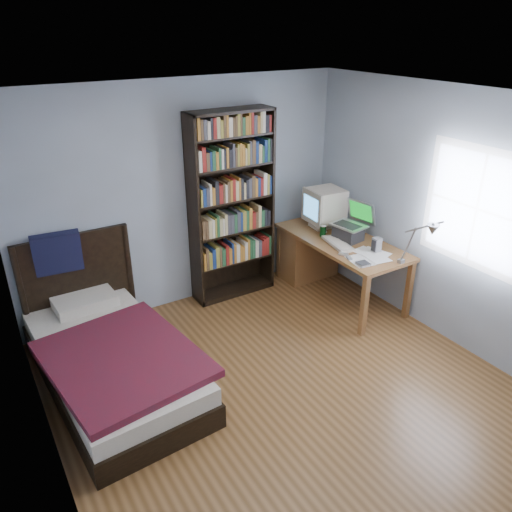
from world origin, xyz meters
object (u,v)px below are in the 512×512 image
speaker (377,245)px  bookshelf (232,207)px  desk_lamp (428,233)px  laptop (350,230)px  keyboard (338,244)px  bed (109,354)px  desk (316,250)px  crt_monitor (324,206)px  soda_can (323,231)px

speaker → bookshelf: bearing=133.9°
desk_lamp → speaker: (0.09, 0.71, -0.41)m
laptop → keyboard: laptop is taller
speaker → bookshelf: bookshelf is taller
laptop → bed: (-2.85, -0.04, -0.60)m
keyboard → bed: (-2.64, 0.01, -0.49)m
desk → speaker: speaker is taller
crt_monitor → speaker: 0.90m
bed → desk_lamp: bearing=-21.2°
desk_lamp → keyboard: size_ratio=1.34×
soda_can → speaker: bearing=-70.6°
laptop → bed: bearing=-179.3°
keyboard → soda_can: size_ratio=3.56×
desk → desk_lamp: 1.80m
soda_can → bed: size_ratio=0.06×
keyboard → soda_can: soda_can is taller
bookshelf → desk: bearing=-15.2°
crt_monitor → laptop: bearing=-88.9°
crt_monitor → soda_can: crt_monitor is taller
crt_monitor → bookshelf: bookshelf is taller
laptop → bookshelf: (-1.10, 0.77, 0.24)m
crt_monitor → soda_can: bearing=-128.6°
desk → desk_lamp: size_ratio=2.70×
keyboard → speaker: (0.23, -0.36, 0.06)m
soda_can → desk_lamp: bearing=-84.5°
crt_monitor → bookshelf: size_ratio=0.22×
desk → soda_can: 0.48m
soda_can → bookshelf: bookshelf is taller
keyboard → speaker: size_ratio=2.83×
crt_monitor → laptop: crt_monitor is taller
laptop → keyboard: (-0.21, -0.05, -0.11)m
speaker → keyboard: bearing=123.8°
bed → laptop: bearing=0.7°
keyboard → speaker: bearing=-46.0°
crt_monitor → speaker: crt_monitor is taller
laptop → keyboard: bearing=-166.0°
crt_monitor → laptop: (0.01, -0.47, -0.15)m
soda_can → bookshelf: 1.09m
desk_lamp → soda_can: (-0.13, 1.34, -0.43)m
keyboard → desk_lamp: bearing=-71.8°
desk → bookshelf: size_ratio=0.76×
bed → bookshelf: bearing=24.8°
desk → bookshelf: 1.25m
keyboard → bed: bearing=-169.6°
crt_monitor → desk_lamp: desk_lamp is taller
keyboard → soda_can: (0.01, 0.28, 0.05)m
crt_monitor → speaker: bearing=-87.7°
laptop → bookshelf: 1.36m
laptop → bed: size_ratio=0.20×
crt_monitor → bookshelf: (-1.09, 0.31, 0.09)m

